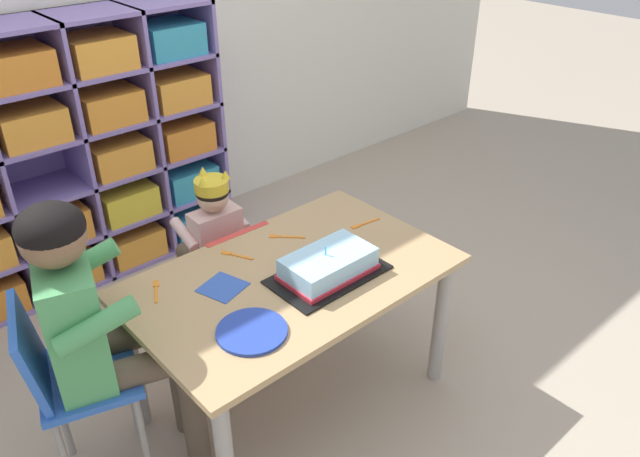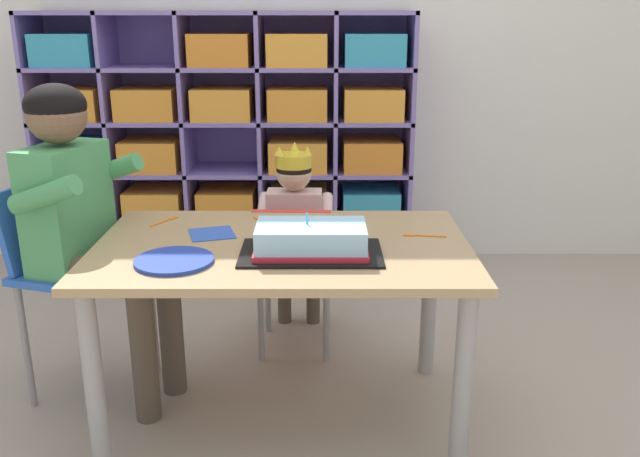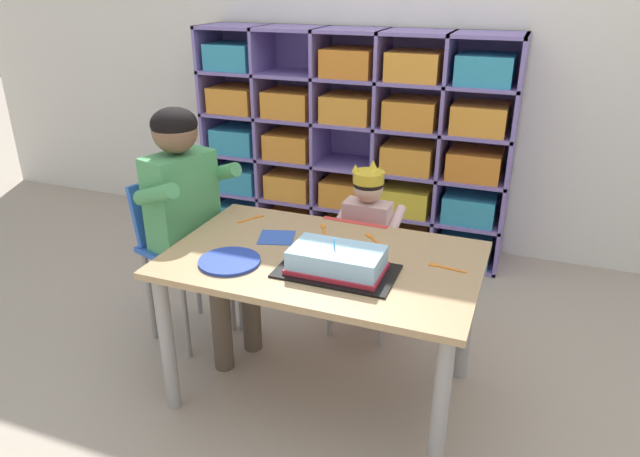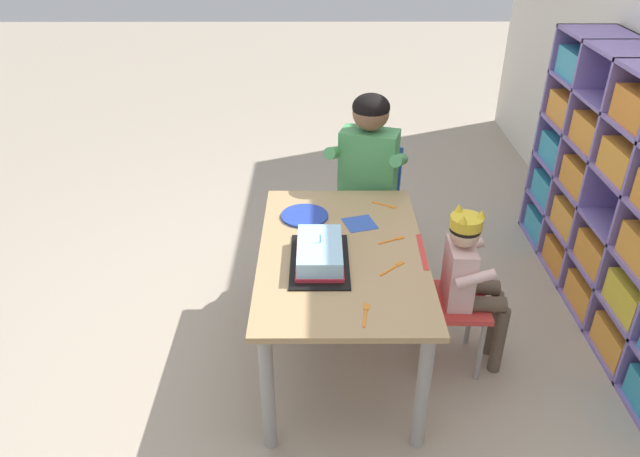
{
  "view_description": "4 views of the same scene",
  "coord_description": "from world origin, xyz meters",
  "px_view_note": "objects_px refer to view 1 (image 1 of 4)",
  "views": [
    {
      "loc": [
        -1.15,
        -1.44,
        1.9
      ],
      "look_at": [
        0.07,
        -0.07,
        0.81
      ],
      "focal_mm": 34.88,
      "sensor_mm": 36.0,
      "label": 1
    },
    {
      "loc": [
        0.12,
        -1.96,
        1.29
      ],
      "look_at": [
        0.12,
        -0.07,
        0.69
      ],
      "focal_mm": 37.59,
      "sensor_mm": 36.0,
      "label": 2
    },
    {
      "loc": [
        0.68,
        -1.81,
        1.58
      ],
      "look_at": [
        -0.0,
        -0.02,
        0.74
      ],
      "focal_mm": 32.45,
      "sensor_mm": 36.0,
      "label": 3
    },
    {
      "loc": [
        2.2,
        -0.1,
        2.02
      ],
      "look_at": [
        0.08,
        -0.1,
        0.77
      ],
      "focal_mm": 33.46,
      "sensor_mm": 36.0,
      "label": 4
    }
  ],
  "objects_px": {
    "child_with_crown": "(211,235)",
    "fork_beside_plate_stack": "(156,290)",
    "classroom_chair_adult_side": "(71,377)",
    "fork_by_napkin": "(285,237)",
    "fork_at_table_front_edge": "(364,224)",
    "classroom_chair_blue": "(227,273)",
    "activity_table": "(292,293)",
    "birthday_cake_on_tray": "(328,266)",
    "adult_helper_seated": "(96,317)",
    "fork_scattered_mid_table": "(235,255)",
    "paper_plate_stack": "(252,331)"
  },
  "relations": [
    {
      "from": "classroom_chair_adult_side",
      "to": "fork_by_napkin",
      "type": "relative_size",
      "value": 6.61
    },
    {
      "from": "classroom_chair_adult_side",
      "to": "birthday_cake_on_tray",
      "type": "relative_size",
      "value": 1.81
    },
    {
      "from": "fork_at_table_front_edge",
      "to": "fork_beside_plate_stack",
      "type": "height_order",
      "value": "same"
    },
    {
      "from": "child_with_crown",
      "to": "fork_beside_plate_stack",
      "type": "bearing_deg",
      "value": 39.3
    },
    {
      "from": "activity_table",
      "to": "birthday_cake_on_tray",
      "type": "height_order",
      "value": "birthday_cake_on_tray"
    },
    {
      "from": "birthday_cake_on_tray",
      "to": "classroom_chair_adult_side",
      "type": "bearing_deg",
      "value": 162.0
    },
    {
      "from": "activity_table",
      "to": "fork_beside_plate_stack",
      "type": "distance_m",
      "value": 0.48
    },
    {
      "from": "adult_helper_seated",
      "to": "fork_scattered_mid_table",
      "type": "height_order",
      "value": "adult_helper_seated"
    },
    {
      "from": "child_with_crown",
      "to": "paper_plate_stack",
      "type": "relative_size",
      "value": 3.66
    },
    {
      "from": "classroom_chair_blue",
      "to": "child_with_crown",
      "type": "xyz_separation_m",
      "value": [
        0.0,
        0.11,
        0.14
      ]
    },
    {
      "from": "classroom_chair_adult_side",
      "to": "fork_beside_plate_stack",
      "type": "bearing_deg",
      "value": -64.9
    },
    {
      "from": "activity_table",
      "to": "fork_by_napkin",
      "type": "bearing_deg",
      "value": 56.4
    },
    {
      "from": "fork_scattered_mid_table",
      "to": "fork_by_napkin",
      "type": "distance_m",
      "value": 0.22
    },
    {
      "from": "classroom_chair_blue",
      "to": "child_with_crown",
      "type": "bearing_deg",
      "value": -89.84
    },
    {
      "from": "fork_at_table_front_edge",
      "to": "activity_table",
      "type": "bearing_deg",
      "value": -162.39
    },
    {
      "from": "classroom_chair_blue",
      "to": "paper_plate_stack",
      "type": "distance_m",
      "value": 0.75
    },
    {
      "from": "activity_table",
      "to": "classroom_chair_blue",
      "type": "distance_m",
      "value": 0.49
    },
    {
      "from": "fork_scattered_mid_table",
      "to": "fork_by_napkin",
      "type": "xyz_separation_m",
      "value": [
        0.22,
        -0.02,
        0.0
      ]
    },
    {
      "from": "classroom_chair_blue",
      "to": "paper_plate_stack",
      "type": "height_order",
      "value": "paper_plate_stack"
    },
    {
      "from": "activity_table",
      "to": "classroom_chair_blue",
      "type": "height_order",
      "value": "classroom_chair_blue"
    },
    {
      "from": "fork_at_table_front_edge",
      "to": "fork_by_napkin",
      "type": "height_order",
      "value": "same"
    },
    {
      "from": "activity_table",
      "to": "fork_at_table_front_edge",
      "type": "distance_m",
      "value": 0.46
    },
    {
      "from": "classroom_chair_blue",
      "to": "child_with_crown",
      "type": "relative_size",
      "value": 0.75
    },
    {
      "from": "child_with_crown",
      "to": "paper_plate_stack",
      "type": "xyz_separation_m",
      "value": [
        -0.32,
        -0.74,
        0.11
      ]
    },
    {
      "from": "activity_table",
      "to": "fork_at_table_front_edge",
      "type": "height_order",
      "value": "fork_at_table_front_edge"
    },
    {
      "from": "classroom_chair_blue",
      "to": "fork_at_table_front_edge",
      "type": "distance_m",
      "value": 0.63
    },
    {
      "from": "fork_by_napkin",
      "to": "classroom_chair_adult_side",
      "type": "bearing_deg",
      "value": -131.9
    },
    {
      "from": "fork_by_napkin",
      "to": "fork_at_table_front_edge",
      "type": "bearing_deg",
      "value": 22.01
    },
    {
      "from": "child_with_crown",
      "to": "adult_helper_seated",
      "type": "bearing_deg",
      "value": 33.43
    },
    {
      "from": "adult_helper_seated",
      "to": "fork_scattered_mid_table",
      "type": "xyz_separation_m",
      "value": [
        0.57,
        0.08,
        -0.06
      ]
    },
    {
      "from": "fork_at_table_front_edge",
      "to": "fork_scattered_mid_table",
      "type": "distance_m",
      "value": 0.55
    },
    {
      "from": "birthday_cake_on_tray",
      "to": "fork_beside_plate_stack",
      "type": "relative_size",
      "value": 3.48
    },
    {
      "from": "fork_beside_plate_stack",
      "to": "fork_by_napkin",
      "type": "relative_size",
      "value": 1.05
    },
    {
      "from": "classroom_chair_blue",
      "to": "fork_at_table_front_edge",
      "type": "height_order",
      "value": "same"
    },
    {
      "from": "birthday_cake_on_tray",
      "to": "fork_by_napkin",
      "type": "bearing_deg",
      "value": 81.08
    },
    {
      "from": "fork_by_napkin",
      "to": "activity_table",
      "type": "bearing_deg",
      "value": -77.29
    },
    {
      "from": "classroom_chair_blue",
      "to": "activity_table",
      "type": "bearing_deg",
      "value": 89.6
    },
    {
      "from": "fork_by_napkin",
      "to": "fork_scattered_mid_table",
      "type": "bearing_deg",
      "value": -139.38
    },
    {
      "from": "fork_at_table_front_edge",
      "to": "fork_beside_plate_stack",
      "type": "distance_m",
      "value": 0.87
    },
    {
      "from": "paper_plate_stack",
      "to": "fork_at_table_front_edge",
      "type": "distance_m",
      "value": 0.78
    },
    {
      "from": "classroom_chair_adult_side",
      "to": "child_with_crown",
      "type": "bearing_deg",
      "value": -47.06
    },
    {
      "from": "classroom_chair_blue",
      "to": "classroom_chair_adult_side",
      "type": "relative_size",
      "value": 0.82
    },
    {
      "from": "adult_helper_seated",
      "to": "fork_by_napkin",
      "type": "xyz_separation_m",
      "value": [
        0.8,
        0.06,
        -0.06
      ]
    },
    {
      "from": "classroom_chair_blue",
      "to": "birthday_cake_on_tray",
      "type": "bearing_deg",
      "value": 99.23
    },
    {
      "from": "classroom_chair_adult_side",
      "to": "fork_scattered_mid_table",
      "type": "height_order",
      "value": "classroom_chair_adult_side"
    },
    {
      "from": "child_with_crown",
      "to": "birthday_cake_on_tray",
      "type": "distance_m",
      "value": 0.68
    },
    {
      "from": "fork_at_table_front_edge",
      "to": "fork_scattered_mid_table",
      "type": "bearing_deg",
      "value": 171.52
    },
    {
      "from": "classroom_chair_adult_side",
      "to": "fork_by_napkin",
      "type": "xyz_separation_m",
      "value": [
        0.91,
        0.03,
        0.14
      ]
    },
    {
      "from": "activity_table",
      "to": "adult_helper_seated",
      "type": "distance_m",
      "value": 0.69
    },
    {
      "from": "classroom_chair_blue",
      "to": "fork_at_table_front_edge",
      "type": "relative_size",
      "value": 4.52
    }
  ]
}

